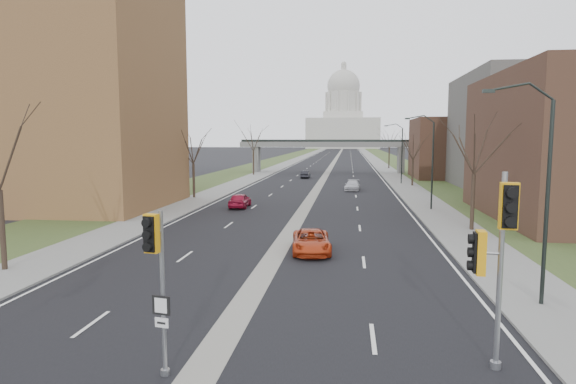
% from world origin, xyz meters
% --- Properties ---
extents(ground, '(700.00, 700.00, 0.00)m').
position_xyz_m(ground, '(0.00, 0.00, 0.00)').
color(ground, black).
rests_on(ground, ground).
extents(road_surface, '(20.00, 600.00, 0.01)m').
position_xyz_m(road_surface, '(0.00, 150.00, 0.01)').
color(road_surface, black).
rests_on(road_surface, ground).
extents(median_strip, '(1.20, 600.00, 0.02)m').
position_xyz_m(median_strip, '(0.00, 150.00, 0.00)').
color(median_strip, gray).
rests_on(median_strip, ground).
extents(sidewalk_right, '(4.00, 600.00, 0.12)m').
position_xyz_m(sidewalk_right, '(12.00, 150.00, 0.06)').
color(sidewalk_right, gray).
rests_on(sidewalk_right, ground).
extents(sidewalk_left, '(4.00, 600.00, 0.12)m').
position_xyz_m(sidewalk_left, '(-12.00, 150.00, 0.06)').
color(sidewalk_left, gray).
rests_on(sidewalk_left, ground).
extents(grass_verge_right, '(8.00, 600.00, 0.10)m').
position_xyz_m(grass_verge_right, '(18.00, 150.00, 0.05)').
color(grass_verge_right, '#2F421E').
rests_on(grass_verge_right, ground).
extents(grass_verge_left, '(8.00, 600.00, 0.10)m').
position_xyz_m(grass_verge_left, '(-18.00, 150.00, 0.05)').
color(grass_verge_left, '#2F421E').
rests_on(grass_verge_left, ground).
extents(apartment_building, '(25.00, 16.00, 22.00)m').
position_xyz_m(apartment_building, '(-26.00, 30.00, 11.00)').
color(apartment_building, brown).
rests_on(apartment_building, ground).
extents(commercial_block_mid, '(18.00, 22.00, 15.00)m').
position_xyz_m(commercial_block_mid, '(28.00, 52.00, 7.50)').
color(commercial_block_mid, '#56544F').
rests_on(commercial_block_mid, ground).
extents(commercial_block_far, '(14.00, 14.00, 10.00)m').
position_xyz_m(commercial_block_far, '(22.00, 70.00, 5.00)').
color(commercial_block_far, '#4E3424').
rests_on(commercial_block_far, ground).
extents(pedestrian_bridge, '(34.00, 3.00, 6.45)m').
position_xyz_m(pedestrian_bridge, '(0.00, 80.00, 4.84)').
color(pedestrian_bridge, slate).
rests_on(pedestrian_bridge, ground).
extents(capitol, '(48.00, 42.00, 55.75)m').
position_xyz_m(capitol, '(0.00, 320.00, 18.60)').
color(capitol, beige).
rests_on(capitol, ground).
extents(streetlight_near, '(2.61, 0.20, 8.70)m').
position_xyz_m(streetlight_near, '(10.99, 6.00, 6.95)').
color(streetlight_near, black).
rests_on(streetlight_near, sidewalk_right).
extents(streetlight_mid, '(2.61, 0.20, 8.70)m').
position_xyz_m(streetlight_mid, '(10.99, 32.00, 6.95)').
color(streetlight_mid, black).
rests_on(streetlight_mid, sidewalk_right).
extents(streetlight_far, '(2.61, 0.20, 8.70)m').
position_xyz_m(streetlight_far, '(10.99, 58.00, 6.95)').
color(streetlight_far, black).
rests_on(streetlight_far, sidewalk_right).
extents(tree_left_b, '(6.75, 6.75, 8.81)m').
position_xyz_m(tree_left_b, '(-13.00, 38.00, 6.23)').
color(tree_left_b, '#382B21').
rests_on(tree_left_b, sidewalk_left).
extents(tree_left_c, '(7.65, 7.65, 9.99)m').
position_xyz_m(tree_left_c, '(-13.00, 72.00, 7.04)').
color(tree_left_c, '#382B21').
rests_on(tree_left_c, sidewalk_left).
extents(tree_right_a, '(7.20, 7.20, 9.40)m').
position_xyz_m(tree_right_a, '(13.00, 22.00, 6.64)').
color(tree_right_a, '#382B21').
rests_on(tree_right_a, sidewalk_right).
extents(tree_right_b, '(6.30, 6.30, 8.22)m').
position_xyz_m(tree_right_b, '(13.00, 55.00, 5.82)').
color(tree_right_b, '#382B21').
rests_on(tree_right_b, sidewalk_right).
extents(tree_right_c, '(7.65, 7.65, 9.99)m').
position_xyz_m(tree_right_c, '(13.00, 95.00, 7.04)').
color(tree_right_c, '#382B21').
rests_on(tree_right_c, sidewalk_right).
extents(signal_pole_median, '(0.57, 0.78, 4.71)m').
position_xyz_m(signal_pole_median, '(-1.00, -1.51, 3.28)').
color(signal_pole_median, gray).
rests_on(signal_pole_median, ground).
extents(signal_pole_right, '(1.00, 1.06, 5.74)m').
position_xyz_m(signal_pole_right, '(8.20, 0.13, 3.76)').
color(signal_pole_right, gray).
rests_on(signal_pole_right, ground).
extents(car_left_near, '(1.77, 4.21, 1.42)m').
position_xyz_m(car_left_near, '(-6.29, 31.55, 0.71)').
color(car_left_near, maroon).
rests_on(car_left_near, ground).
extents(car_left_far, '(1.42, 3.76, 1.23)m').
position_xyz_m(car_left_far, '(-3.07, 67.03, 0.61)').
color(car_left_far, black).
rests_on(car_left_far, ground).
extents(car_right_near, '(2.66, 4.92, 1.31)m').
position_xyz_m(car_right_near, '(2.00, 14.02, 0.66)').
color(car_right_near, '#B53513').
rests_on(car_right_near, ground).
extents(car_right_mid, '(2.12, 4.54, 1.28)m').
position_xyz_m(car_right_mid, '(4.64, 48.53, 0.64)').
color(car_right_mid, '#B7B8BF').
rests_on(car_right_mid, ground).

